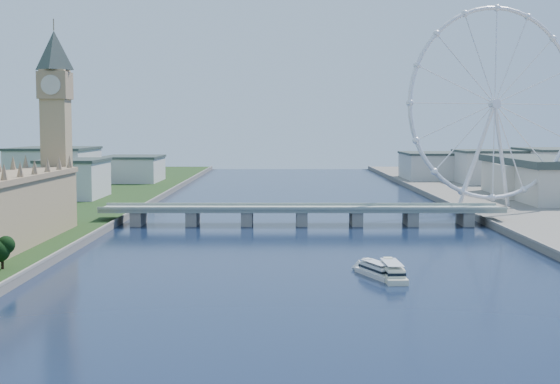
{
  "coord_description": "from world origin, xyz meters",
  "views": [
    {
      "loc": [
        -10.98,
        -126.42,
        53.58
      ],
      "look_at": [
        -11.72,
        210.0,
        25.56
      ],
      "focal_mm": 50.0,
      "sensor_mm": 36.0,
      "label": 1
    }
  ],
  "objects": [
    {
      "name": "tour_boat_far",
      "position": [
        28.09,
        146.04,
        0.0
      ],
      "size": [
        8.48,
        29.47,
        6.45
      ],
      "primitive_type": null,
      "rotation": [
        0.0,
        0.0,
        0.04
      ],
      "color": "beige",
      "rests_on": "ground"
    },
    {
      "name": "london_eye",
      "position": [
        119.98,
        355.08,
        67.52
      ],
      "size": [
        113.6,
        39.12,
        124.3
      ],
      "color": "silver",
      "rests_on": "ground"
    },
    {
      "name": "big_ben",
      "position": [
        -128.0,
        278.0,
        66.57
      ],
      "size": [
        20.02,
        20.02,
        110.0
      ],
      "color": "tan",
      "rests_on": "ground"
    },
    {
      "name": "westminster_bridge",
      "position": [
        0.0,
        300.0,
        6.63
      ],
      "size": [
        220.0,
        22.0,
        9.5
      ],
      "color": "gray",
      "rests_on": "ground"
    },
    {
      "name": "city_skyline",
      "position": [
        39.22,
        560.08,
        16.96
      ],
      "size": [
        505.0,
        280.0,
        32.0
      ],
      "color": "beige",
      "rests_on": "ground"
    },
    {
      "name": "county_hall",
      "position": [
        175.0,
        430.0,
        0.0
      ],
      "size": [
        54.0,
        144.0,
        35.0
      ],
      "primitive_type": null,
      "color": "beige",
      "rests_on": "ground"
    },
    {
      "name": "tour_boat_near",
      "position": [
        23.11,
        150.45,
        0.0
      ],
      "size": [
        15.45,
        26.37,
        5.65
      ],
      "primitive_type": null,
      "rotation": [
        0.0,
        0.0,
        0.37
      ],
      "color": "silver",
      "rests_on": "ground"
    }
  ]
}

